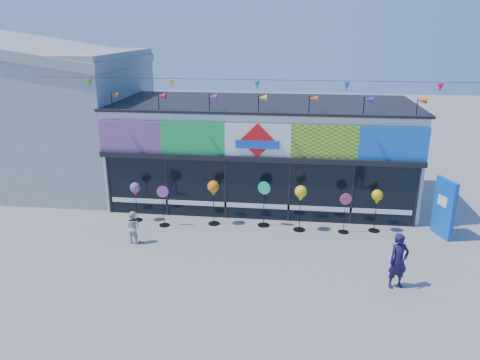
% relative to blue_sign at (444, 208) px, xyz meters
% --- Properties ---
extents(ground, '(80.00, 80.00, 0.00)m').
position_rel_blue_sign_xyz_m(ground, '(-6.57, -2.71, -1.04)').
color(ground, gray).
rests_on(ground, ground).
extents(kite_shop, '(16.00, 5.70, 5.31)m').
position_rel_blue_sign_xyz_m(kite_shop, '(-6.57, 3.23, 1.00)').
color(kite_shop, silver).
rests_on(kite_shop, ground).
extents(neighbour_building, '(8.18, 7.20, 6.87)m').
position_rel_blue_sign_xyz_m(neighbour_building, '(-16.57, 4.29, 2.16)').
color(neighbour_building, '#A0A3A6').
rests_on(neighbour_building, ground).
extents(blue_sign, '(0.50, 1.03, 2.08)m').
position_rel_blue_sign_xyz_m(blue_sign, '(0.00, 0.00, 0.00)').
color(blue_sign, blue).
rests_on(blue_sign, ground).
extents(spinner_0, '(0.38, 0.38, 1.51)m').
position_rel_blue_sign_xyz_m(spinner_0, '(-11.07, 0.01, 0.17)').
color(spinner_0, black).
rests_on(spinner_0, ground).
extents(spinner_1, '(0.43, 0.39, 1.55)m').
position_rel_blue_sign_xyz_m(spinner_1, '(-9.92, -0.33, -0.23)').
color(spinner_1, black).
rests_on(spinner_1, ground).
extents(spinner_2, '(0.43, 0.43, 1.70)m').
position_rel_blue_sign_xyz_m(spinner_2, '(-8.11, 0.03, 0.32)').
color(spinner_2, black).
rests_on(spinner_2, ground).
extents(spinner_3, '(0.47, 0.44, 1.72)m').
position_rel_blue_sign_xyz_m(spinner_3, '(-6.26, 0.11, -0.14)').
color(spinner_3, black).
rests_on(spinner_3, ground).
extents(spinner_4, '(0.43, 0.43, 1.70)m').
position_rel_blue_sign_xyz_m(spinner_4, '(-4.95, -0.14, 0.32)').
color(spinner_4, black).
rests_on(spinner_4, ground).
extents(spinner_5, '(0.41, 0.38, 1.48)m').
position_rel_blue_sign_xyz_m(spinner_5, '(-3.37, -0.14, -0.26)').
color(spinner_5, black).
rests_on(spinner_5, ground).
extents(spinner_6, '(0.40, 0.40, 1.57)m').
position_rel_blue_sign_xyz_m(spinner_6, '(-2.27, 0.11, 0.22)').
color(spinner_6, black).
rests_on(spinner_6, ground).
extents(adult_man, '(0.69, 0.57, 1.62)m').
position_rel_blue_sign_xyz_m(adult_man, '(-2.22, -3.71, -0.23)').
color(adult_man, '#1A1238').
rests_on(adult_man, ground).
extents(child, '(0.61, 0.43, 1.13)m').
position_rel_blue_sign_xyz_m(child, '(-10.56, -1.84, -0.48)').
color(child, silver).
rests_on(child, ground).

